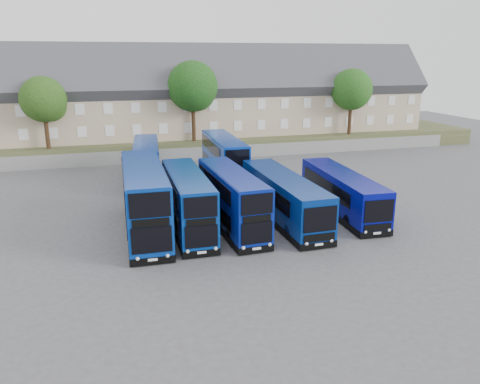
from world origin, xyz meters
name	(u,v)px	position (x,y,z in m)	size (l,w,h in m)	color
ground	(233,235)	(0.00, 0.00, 0.00)	(120.00, 120.00, 0.00)	#4D4D53
retaining_wall	(179,155)	(0.00, 24.00, 0.75)	(70.00, 0.40, 1.50)	slate
earth_bank	(168,138)	(0.00, 34.00, 1.00)	(80.00, 20.00, 2.00)	#454A29
terrace_row	(194,98)	(3.00, 30.00, 6.60)	(60.00, 10.40, 11.20)	tan
dd_front_left	(145,200)	(-5.61, 2.20, 2.24)	(2.86, 11.54, 4.57)	navy
dd_front_mid	(188,203)	(-2.77, 1.74, 1.96)	(2.40, 10.09, 4.00)	navy
dd_front_right	(232,201)	(0.27, 1.41, 1.96)	(2.77, 10.17, 4.00)	navy
dd_rear_left	(147,164)	(-4.42, 14.99, 1.91)	(3.13, 9.97, 3.90)	#08319B
dd_rear_right	(224,160)	(2.83, 14.04, 2.06)	(2.63, 10.60, 4.19)	#0833A2
coach_east_a	(283,199)	(4.30, 1.98, 1.62)	(2.77, 12.11, 3.30)	navy
coach_east_b	(342,193)	(9.22, 2.35, 1.52)	(2.97, 11.45, 3.10)	#070C82
tree_west	(45,101)	(-13.85, 25.10, 7.05)	(4.80, 4.80, 7.65)	#382314
tree_mid	(194,88)	(2.15, 25.60, 8.07)	(5.76, 5.76, 9.18)	#382314
tree_east	(352,91)	(22.15, 25.10, 7.39)	(5.12, 5.12, 8.16)	#382314
tree_far	(366,84)	(28.15, 32.10, 7.73)	(5.44, 5.44, 8.67)	#382314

